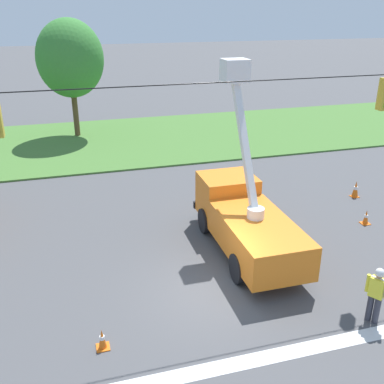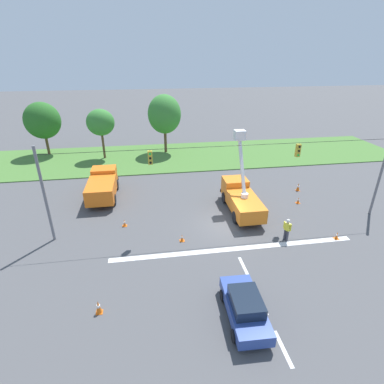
% 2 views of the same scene
% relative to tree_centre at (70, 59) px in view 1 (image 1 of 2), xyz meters
% --- Properties ---
extents(ground_plane, '(200.00, 200.00, 0.00)m').
position_rel_tree_centre_xyz_m(ground_plane, '(3.18, -20.00, -5.25)').
color(ground_plane, '#4C4C4F').
extents(grass_verge, '(56.00, 12.00, 0.10)m').
position_rel_tree_centre_xyz_m(grass_verge, '(3.18, -2.00, -5.20)').
color(grass_verge, '#477533').
rests_on(grass_verge, ground).
extents(signal_gantry, '(26.20, 0.33, 7.20)m').
position_rel_tree_centre_xyz_m(signal_gantry, '(3.16, -20.00, -1.00)').
color(signal_gantry, slate).
rests_on(signal_gantry, ground).
extents(tree_centre, '(4.37, 4.39, 7.80)m').
position_rel_tree_centre_xyz_m(tree_centre, '(0.00, 0.00, 0.00)').
color(tree_centre, brown).
rests_on(tree_centre, ground).
extents(utility_truck_bucket_lift, '(2.36, 6.45, 6.76)m').
position_rel_tree_centre_xyz_m(utility_truck_bucket_lift, '(5.22, -17.73, -3.91)').
color(utility_truck_bucket_lift, orange).
rests_on(utility_truck_bucket_lift, ground).
extents(road_worker, '(0.41, 0.57, 1.77)m').
position_rel_tree_centre_xyz_m(road_worker, '(7.19, -22.71, -4.25)').
color(road_worker, '#383842').
rests_on(road_worker, ground).
extents(traffic_cone_mid_right, '(0.36, 0.36, 0.62)m').
position_rel_tree_centre_xyz_m(traffic_cone_mid_right, '(10.91, -17.25, -4.96)').
color(traffic_cone_mid_right, orange).
rests_on(traffic_cone_mid_right, ground).
extents(traffic_cone_near_bucket, '(0.36, 0.36, 0.80)m').
position_rel_tree_centre_xyz_m(traffic_cone_near_bucket, '(12.21, -14.64, -4.85)').
color(traffic_cone_near_bucket, orange).
rests_on(traffic_cone_near_bucket, ground).
extents(traffic_cone_lane_edge_a, '(0.36, 0.36, 0.59)m').
position_rel_tree_centre_xyz_m(traffic_cone_lane_edge_a, '(-0.44, -21.67, -4.97)').
color(traffic_cone_lane_edge_a, orange).
rests_on(traffic_cone_lane_edge_a, ground).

